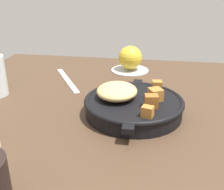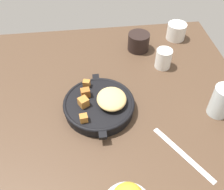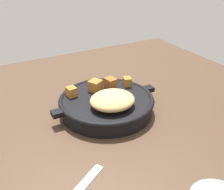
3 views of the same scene
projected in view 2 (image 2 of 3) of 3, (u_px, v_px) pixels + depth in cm
name	position (u px, v px, depth cm)	size (l,w,h in cm)	color
ground_plane	(111.00, 107.00, 89.63)	(98.17, 99.24, 2.40)	#473323
cast_iron_skillet	(100.00, 104.00, 85.17)	(27.96, 23.65, 7.21)	black
butter_knife	(183.00, 154.00, 75.17)	(22.80, 1.60, 0.36)	silver
white_creamer_pitcher	(163.00, 59.00, 100.21)	(6.18, 6.18, 7.72)	white
water_glass_tall	(221.00, 101.00, 82.44)	(6.76, 6.76, 10.98)	silver
ceramic_mug_white	(176.00, 31.00, 114.11)	(8.18, 8.18, 7.14)	silver
coffee_mug_dark	(139.00, 42.00, 108.36)	(8.96, 8.96, 7.36)	black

